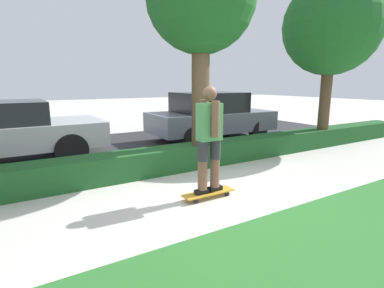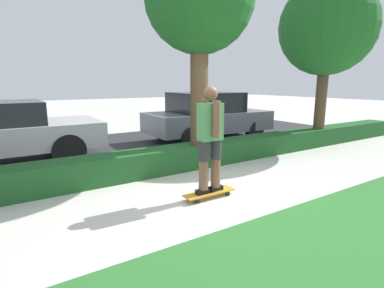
% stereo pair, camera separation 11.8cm
% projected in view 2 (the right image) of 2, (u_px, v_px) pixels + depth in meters
% --- Properties ---
extents(ground_plane, '(60.00, 60.00, 0.00)m').
position_uv_depth(ground_plane, '(215.00, 195.00, 4.85)').
color(ground_plane, beige).
extents(street_asphalt, '(16.72, 5.00, 0.01)m').
position_uv_depth(street_asphalt, '(124.00, 148.00, 8.32)').
color(street_asphalt, '#2D2D30').
rests_on(street_asphalt, ground_plane).
extents(hedge_row, '(16.72, 0.60, 0.49)m').
position_uv_depth(hedge_row, '(168.00, 159.00, 6.12)').
color(hedge_row, '#1E5123').
rests_on(hedge_row, ground_plane).
extents(skateboard, '(0.87, 0.24, 0.09)m').
position_uv_depth(skateboard, '(209.00, 193.00, 4.73)').
color(skateboard, gold).
rests_on(skateboard, ground_plane).
extents(skater_person, '(0.49, 0.42, 1.64)m').
position_uv_depth(skater_person, '(210.00, 137.00, 4.55)').
color(skater_person, black).
rests_on(skater_person, skateboard).
extents(tree_mid, '(2.17, 2.17, 4.50)m').
position_uv_depth(tree_mid, '(200.00, 1.00, 5.81)').
color(tree_mid, brown).
rests_on(tree_mid, ground_plane).
extents(tree_far, '(2.55, 2.55, 4.52)m').
position_uv_depth(tree_far, '(327.00, 28.00, 8.04)').
color(tree_far, brown).
rests_on(tree_far, ground_plane).
extents(parked_car_middle, '(3.93, 1.92, 1.49)m').
position_uv_depth(parked_car_middle, '(208.00, 116.00, 9.39)').
color(parked_car_middle, slate).
rests_on(parked_car_middle, ground_plane).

